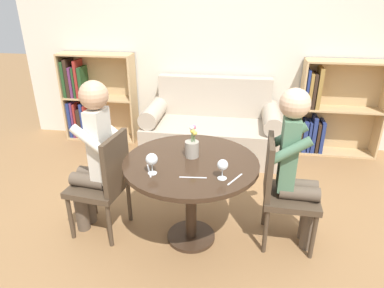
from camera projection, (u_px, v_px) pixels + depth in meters
ground_plane at (191, 237)px, 2.90m from camera, size 16.00×16.00×0.00m
back_wall at (217, 39)px, 4.22m from camera, size 5.20×0.05×2.70m
round_table at (191, 176)px, 2.65m from camera, size 1.03×1.03×0.73m
couch at (212, 130)px, 4.27m from camera, size 1.64×0.80×0.92m
bookshelf_left at (91, 98)px, 4.64m from camera, size 0.97×0.28×1.17m
bookshelf_right at (328, 111)px, 4.22m from camera, size 0.97×0.28×1.17m
chair_left at (105, 181)px, 2.79m from camera, size 0.47×0.47×0.90m
chair_right at (282, 188)px, 2.68m from camera, size 0.43×0.43×0.90m
person_left at (93, 155)px, 2.72m from camera, size 0.44×0.37×1.32m
person_right at (297, 165)px, 2.58m from camera, size 0.42×0.35×1.30m
wine_glass_left at (152, 160)px, 2.38m from camera, size 0.09×0.09×0.15m
wine_glass_right at (223, 166)px, 2.31m from camera, size 0.08×0.08×0.14m
flower_vase at (192, 147)px, 2.63m from camera, size 0.11×0.11×0.26m
knife_left_setting at (193, 177)px, 2.37m from camera, size 0.19×0.03×0.00m
fork_left_setting at (235, 179)px, 2.34m from camera, size 0.10×0.17×0.00m
knife_right_setting at (149, 171)px, 2.45m from camera, size 0.08×0.18×0.00m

